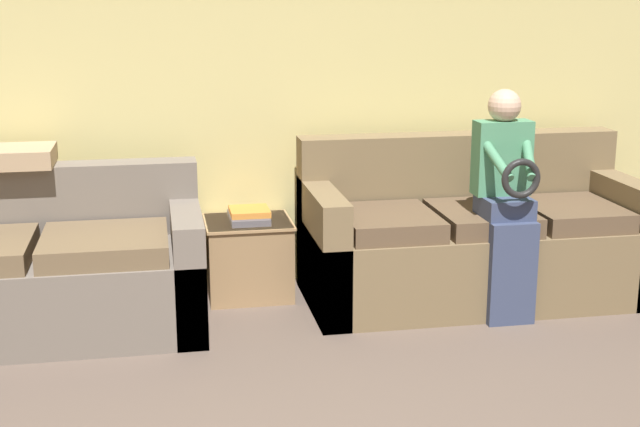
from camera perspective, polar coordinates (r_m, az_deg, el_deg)
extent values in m
cube|color=#DBCC7F|center=(5.36, -4.78, 8.78)|extent=(6.91, 0.06, 2.55)
cube|color=brown|center=(5.30, 9.79, -2.99)|extent=(1.96, 0.85, 0.46)
cube|color=brown|center=(5.48, 8.81, 2.64)|extent=(1.96, 0.20, 0.47)
cube|color=brown|center=(5.03, 0.18, -2.31)|extent=(0.16, 0.85, 0.69)
cube|color=brown|center=(5.64, 18.44, -1.23)|extent=(0.16, 0.85, 0.69)
cube|color=brown|center=(4.97, 4.40, -0.59)|extent=(0.51, 0.61, 0.11)
cube|color=brown|center=(5.14, 10.30, -0.29)|extent=(0.51, 0.61, 0.11)
cube|color=brown|center=(5.35, 15.78, -0.02)|extent=(0.51, 0.61, 0.11)
cube|color=#70665B|center=(4.95, -17.33, -4.84)|extent=(1.69, 0.87, 0.44)
cube|color=#70665B|center=(5.15, -17.27, 0.79)|extent=(1.69, 0.20, 0.41)
cube|color=#70665B|center=(4.88, -8.48, -3.34)|extent=(0.16, 0.87, 0.64)
cube|color=brown|center=(4.74, -13.60, -1.95)|extent=(0.64, 0.63, 0.11)
cube|color=#384260|center=(4.93, 12.13, -3.76)|extent=(0.26, 0.10, 0.57)
cube|color=#384260|center=(4.96, 11.72, 0.44)|extent=(0.26, 0.28, 0.11)
cube|color=#4C8E66|center=(4.97, 11.56, 3.52)|extent=(0.31, 0.14, 0.41)
sphere|color=#DBB293|center=(4.93, 11.73, 6.77)|extent=(0.18, 0.18, 0.18)
torus|color=black|center=(4.74, 12.74, 2.19)|extent=(0.21, 0.04, 0.21)
cylinder|color=#4C8E66|center=(4.81, 11.13, 3.56)|extent=(0.12, 0.31, 0.23)
cylinder|color=#4C8E66|center=(4.88, 13.20, 3.60)|extent=(0.12, 0.31, 0.23)
cube|color=#9E7A51|center=(5.28, -4.59, -2.87)|extent=(0.49, 0.44, 0.46)
cube|color=tan|center=(5.22, -4.64, -0.54)|extent=(0.51, 0.46, 0.02)
cube|color=#4C4C56|center=(5.22, -4.58, -0.26)|extent=(0.22, 0.32, 0.04)
cube|color=orange|center=(5.21, -4.54, 0.13)|extent=(0.23, 0.24, 0.03)
cube|color=tan|center=(5.12, -18.71, 3.48)|extent=(0.37, 0.37, 0.10)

